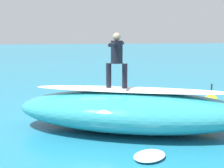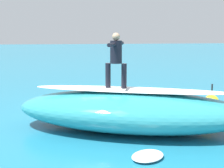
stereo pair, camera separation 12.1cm
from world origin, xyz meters
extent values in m
plane|color=teal|center=(0.00, 0.00, 0.00)|extent=(120.00, 120.00, 0.00)
ellipsoid|color=teal|center=(-0.42, 2.40, 0.59)|extent=(7.34, 4.75, 1.18)
ellipsoid|color=white|center=(-0.42, 2.40, 1.22)|extent=(5.80, 2.78, 0.08)
ellipsoid|color=silver|center=(-0.01, 2.26, 1.22)|extent=(2.12, 1.25, 0.08)
cylinder|color=black|center=(0.21, 2.16, 1.63)|extent=(0.15, 0.15, 0.72)
cylinder|color=black|center=(-0.24, 2.35, 1.63)|extent=(0.15, 0.15, 0.72)
cylinder|color=black|center=(-0.01, 2.26, 2.31)|extent=(0.45, 0.45, 0.65)
sphere|color=tan|center=(-0.01, 2.26, 2.75)|extent=(0.22, 0.22, 0.22)
cylinder|color=black|center=(0.17, 2.69, 2.54)|extent=(0.32, 0.58, 0.10)
cylinder|color=black|center=(-0.20, 1.83, 2.54)|extent=(0.32, 0.58, 0.10)
ellipsoid|color=yellow|center=(-0.28, -1.51, 0.04)|extent=(1.03, 2.06, 0.09)
cylinder|color=black|center=(-0.28, -1.51, 0.24)|extent=(0.52, 0.92, 0.31)
sphere|color=tan|center=(-0.42, -1.00, 0.30)|extent=(0.22, 0.22, 0.22)
cylinder|color=black|center=(0.01, -2.25, 0.16)|extent=(0.32, 0.73, 0.14)
cylinder|color=black|center=(-0.16, -2.30, 0.16)|extent=(0.32, 0.73, 0.14)
sphere|color=yellow|center=(-3.86, 0.40, 0.29)|extent=(0.58, 0.58, 0.58)
cylinder|color=#262626|center=(-3.86, 0.40, 0.78)|extent=(0.06, 0.06, 0.41)
ellipsoid|color=white|center=(0.00, -2.29, 0.07)|extent=(0.65, 0.71, 0.13)
ellipsoid|color=white|center=(-0.42, 4.57, 0.07)|extent=(1.09, 1.06, 0.13)
camera|label=1|loc=(1.44, 11.42, 2.92)|focal=51.52mm
camera|label=2|loc=(1.32, 11.43, 2.92)|focal=51.52mm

